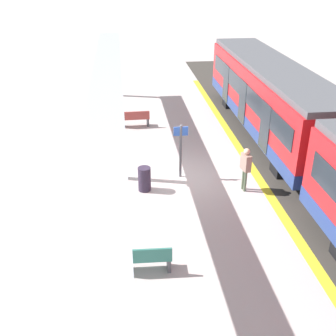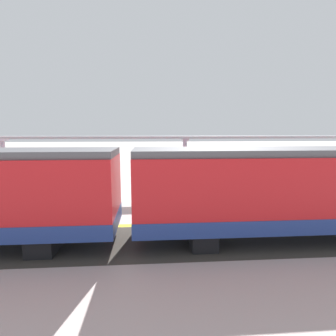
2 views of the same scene
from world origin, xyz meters
name	(u,v)px [view 1 (image 1 of 2)]	position (x,y,z in m)	size (l,w,h in m)	color
ground_plane	(181,176)	(0.00, 0.00, 0.00)	(176.00, 176.00, 0.00)	#B3A6A2
tactile_edge_strip	(255,172)	(-3.04, 0.00, 0.00)	(0.36, 28.71, 0.01)	gold
trackbed	(297,170)	(-4.82, 0.00, 0.00)	(3.20, 40.71, 0.01)	#38332D
train_near_carriage	(269,98)	(-4.82, -4.09, 1.83)	(2.65, 13.55, 3.48)	red
canopy_pillar_nearest	(111,66)	(2.77, -11.42, 1.84)	(1.10, 0.44, 3.62)	slate
canopy_pillar_second	(109,135)	(2.77, -0.22, 1.84)	(1.10, 0.44, 3.62)	slate
canopy_beam	(106,88)	(2.77, -0.12, 3.70)	(1.20, 23.39, 0.16)	#A8AAB2
bench_near_end	(145,259)	(1.81, 5.54, 0.44)	(1.51, 0.49, 0.86)	#317467
bench_mid_platform	(135,119)	(1.61, -5.75, 0.44)	(1.51, 0.48, 0.86)	#9A3C37
trash_bin	(144,179)	(1.53, 0.93, 0.47)	(0.48, 0.48, 0.94)	#2F2437
platform_info_sign	(181,146)	(0.05, -0.01, 1.33)	(0.56, 0.10, 2.20)	#4C4C51
passenger_waiting_near_edge	(246,165)	(-2.19, 1.34, 1.07)	(0.31, 0.52, 1.71)	#53634A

